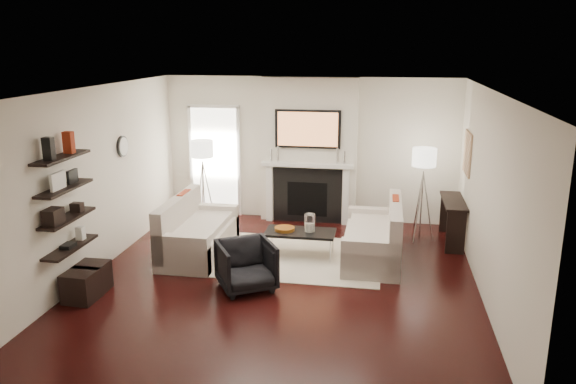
% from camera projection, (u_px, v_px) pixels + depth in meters
% --- Properties ---
extents(room_envelope, '(6.00, 6.00, 6.00)m').
position_uv_depth(room_envelope, '(281.00, 189.00, 7.71)').
color(room_envelope, black).
rests_on(room_envelope, ground).
extents(chimney_breast, '(1.80, 0.25, 2.70)m').
position_uv_depth(chimney_breast, '(309.00, 151.00, 10.45)').
color(chimney_breast, silver).
rests_on(chimney_breast, floor).
extents(fireplace_surround, '(1.30, 0.02, 1.04)m').
position_uv_depth(fireplace_surround, '(307.00, 196.00, 10.53)').
color(fireplace_surround, black).
rests_on(fireplace_surround, floor).
extents(firebox, '(0.75, 0.02, 0.65)m').
position_uv_depth(firebox, '(307.00, 199.00, 10.54)').
color(firebox, black).
rests_on(firebox, floor).
extents(mantel_pilaster_l, '(0.12, 0.08, 1.10)m').
position_uv_depth(mantel_pilaster_l, '(269.00, 193.00, 10.61)').
color(mantel_pilaster_l, white).
rests_on(mantel_pilaster_l, floor).
extents(mantel_pilaster_r, '(0.12, 0.08, 1.10)m').
position_uv_depth(mantel_pilaster_r, '(346.00, 196.00, 10.38)').
color(mantel_pilaster_r, white).
rests_on(mantel_pilaster_r, floor).
extents(mantel_shelf, '(1.70, 0.18, 0.07)m').
position_uv_depth(mantel_shelf, '(307.00, 165.00, 10.33)').
color(mantel_shelf, white).
rests_on(mantel_shelf, chimney_breast).
extents(tv_body, '(1.20, 0.06, 0.70)m').
position_uv_depth(tv_body, '(308.00, 129.00, 10.18)').
color(tv_body, black).
rests_on(tv_body, chimney_breast).
extents(tv_screen, '(1.10, 0.00, 0.62)m').
position_uv_depth(tv_screen, '(308.00, 129.00, 10.15)').
color(tv_screen, '#BF723F').
rests_on(tv_screen, tv_body).
extents(candlestick_l_tall, '(0.04, 0.04, 0.30)m').
position_uv_depth(candlestick_l_tall, '(278.00, 154.00, 10.38)').
color(candlestick_l_tall, silver).
rests_on(candlestick_l_tall, mantel_shelf).
extents(candlestick_l_short, '(0.04, 0.04, 0.24)m').
position_uv_depth(candlestick_l_short, '(271.00, 155.00, 10.41)').
color(candlestick_l_short, silver).
rests_on(candlestick_l_short, mantel_shelf).
extents(candlestick_r_tall, '(0.04, 0.04, 0.30)m').
position_uv_depth(candlestick_r_tall, '(337.00, 156.00, 10.20)').
color(candlestick_r_tall, silver).
rests_on(candlestick_r_tall, mantel_shelf).
extents(candlestick_r_short, '(0.04, 0.04, 0.24)m').
position_uv_depth(candlestick_r_short, '(344.00, 158.00, 10.19)').
color(candlestick_r_short, silver).
rests_on(candlestick_r_short, mantel_shelf).
extents(hallway_panel, '(0.90, 0.02, 2.10)m').
position_uv_depth(hallway_panel, '(215.00, 162.00, 10.93)').
color(hallway_panel, white).
rests_on(hallway_panel, floor).
extents(door_trim_l, '(0.06, 0.06, 2.16)m').
position_uv_depth(door_trim_l, '(191.00, 161.00, 10.99)').
color(door_trim_l, white).
rests_on(door_trim_l, floor).
extents(door_trim_r, '(0.06, 0.06, 2.16)m').
position_uv_depth(door_trim_r, '(239.00, 163.00, 10.83)').
color(door_trim_r, white).
rests_on(door_trim_r, floor).
extents(door_trim_top, '(1.02, 0.06, 0.06)m').
position_uv_depth(door_trim_top, '(213.00, 106.00, 10.63)').
color(door_trim_top, white).
rests_on(door_trim_top, wall_back).
extents(rug, '(2.60, 2.00, 0.01)m').
position_uv_depth(rug, '(298.00, 257.00, 8.88)').
color(rug, beige).
rests_on(rug, floor).
extents(loveseat_left_base, '(0.85, 1.80, 0.42)m').
position_uv_depth(loveseat_left_base, '(199.00, 242.00, 8.99)').
color(loveseat_left_base, beige).
rests_on(loveseat_left_base, floor).
extents(loveseat_left_back, '(0.18, 1.80, 0.80)m').
position_uv_depth(loveseat_left_back, '(178.00, 222.00, 8.96)').
color(loveseat_left_back, beige).
rests_on(loveseat_left_back, floor).
extents(loveseat_left_arm_n, '(0.85, 0.18, 0.60)m').
position_uv_depth(loveseat_left_arm_n, '(181.00, 255.00, 8.19)').
color(loveseat_left_arm_n, beige).
rests_on(loveseat_left_arm_n, floor).
extents(loveseat_left_arm_s, '(0.85, 0.18, 0.60)m').
position_uv_depth(loveseat_left_arm_s, '(214.00, 221.00, 9.74)').
color(loveseat_left_arm_s, beige).
rests_on(loveseat_left_arm_s, floor).
extents(loveseat_left_cushion, '(0.63, 1.44, 0.10)m').
position_uv_depth(loveseat_left_cushion, '(202.00, 226.00, 8.91)').
color(loveseat_left_cushion, beige).
rests_on(loveseat_left_cushion, loveseat_left_base).
extents(pillow_left_orange, '(0.10, 0.42, 0.42)m').
position_uv_depth(pillow_left_orange, '(184.00, 204.00, 9.19)').
color(pillow_left_orange, maroon).
rests_on(pillow_left_orange, loveseat_left_cushion).
extents(pillow_left_charcoal, '(0.10, 0.40, 0.40)m').
position_uv_depth(pillow_left_charcoal, '(171.00, 216.00, 8.63)').
color(pillow_left_charcoal, black).
rests_on(pillow_left_charcoal, loveseat_left_cushion).
extents(loveseat_right_base, '(0.85, 1.80, 0.42)m').
position_uv_depth(loveseat_right_base, '(372.00, 247.00, 8.77)').
color(loveseat_right_base, beige).
rests_on(loveseat_right_base, floor).
extents(loveseat_right_back, '(0.18, 1.80, 0.80)m').
position_uv_depth(loveseat_right_back, '(395.00, 229.00, 8.64)').
color(loveseat_right_back, beige).
rests_on(loveseat_right_back, floor).
extents(loveseat_right_arm_n, '(0.85, 0.18, 0.60)m').
position_uv_depth(loveseat_right_arm_n, '(371.00, 260.00, 7.98)').
color(loveseat_right_arm_n, beige).
rests_on(loveseat_right_arm_n, floor).
extents(loveseat_right_arm_s, '(0.85, 0.18, 0.60)m').
position_uv_depth(loveseat_right_arm_s, '(373.00, 225.00, 9.52)').
color(loveseat_right_arm_s, beige).
rests_on(loveseat_right_arm_s, floor).
extents(loveseat_right_cushion, '(0.63, 1.44, 0.10)m').
position_uv_depth(loveseat_right_cushion, '(369.00, 231.00, 8.72)').
color(loveseat_right_cushion, beige).
rests_on(loveseat_right_cushion, loveseat_right_base).
extents(pillow_right_orange, '(0.10, 0.42, 0.42)m').
position_uv_depth(pillow_right_orange, '(395.00, 210.00, 8.87)').
color(pillow_right_orange, maroon).
rests_on(pillow_right_orange, loveseat_right_cushion).
extents(pillow_right_charcoal, '(0.10, 0.40, 0.40)m').
position_uv_depth(pillow_right_charcoal, '(396.00, 223.00, 8.30)').
color(pillow_right_charcoal, black).
rests_on(pillow_right_charcoal, loveseat_right_cushion).
extents(coffee_table, '(1.10, 0.55, 0.04)m').
position_uv_depth(coffee_table, '(300.00, 232.00, 8.85)').
color(coffee_table, black).
rests_on(coffee_table, floor).
extents(coffee_leg_nw, '(0.02, 0.02, 0.38)m').
position_uv_depth(coffee_leg_nw, '(266.00, 248.00, 8.77)').
color(coffee_leg_nw, silver).
rests_on(coffee_leg_nw, floor).
extents(coffee_leg_ne, '(0.02, 0.02, 0.38)m').
position_uv_depth(coffee_leg_ne, '(330.00, 252.00, 8.61)').
color(coffee_leg_ne, silver).
rests_on(coffee_leg_ne, floor).
extents(coffee_leg_sw, '(0.02, 0.02, 0.38)m').
position_uv_depth(coffee_leg_sw, '(272.00, 239.00, 9.19)').
color(coffee_leg_sw, silver).
rests_on(coffee_leg_sw, floor).
extents(coffee_leg_se, '(0.02, 0.02, 0.38)m').
position_uv_depth(coffee_leg_se, '(333.00, 242.00, 9.03)').
color(coffee_leg_se, silver).
rests_on(coffee_leg_se, floor).
extents(hurricane_glass, '(0.17, 0.17, 0.30)m').
position_uv_depth(hurricane_glass, '(310.00, 223.00, 8.78)').
color(hurricane_glass, white).
rests_on(hurricane_glass, coffee_table).
extents(hurricane_candle, '(0.10, 0.10, 0.15)m').
position_uv_depth(hurricane_candle, '(310.00, 227.00, 8.80)').
color(hurricane_candle, white).
rests_on(hurricane_candle, coffee_table).
extents(copper_bowl, '(0.32, 0.32, 0.05)m').
position_uv_depth(copper_bowl, '(285.00, 229.00, 8.88)').
color(copper_bowl, '#B3671D').
rests_on(copper_bowl, coffee_table).
extents(armchair, '(0.97, 0.95, 0.74)m').
position_uv_depth(armchair, '(246.00, 263.00, 7.68)').
color(armchair, black).
rests_on(armchair, floor).
extents(lamp_left_post, '(0.02, 0.02, 1.20)m').
position_uv_depth(lamp_left_post, '(204.00, 194.00, 10.31)').
color(lamp_left_post, silver).
rests_on(lamp_left_post, floor).
extents(lamp_left_shade, '(0.40, 0.40, 0.30)m').
position_uv_depth(lamp_left_shade, '(202.00, 149.00, 10.09)').
color(lamp_left_shade, white).
rests_on(lamp_left_shade, lamp_left_post).
extents(lamp_left_leg_a, '(0.25, 0.02, 1.23)m').
position_uv_depth(lamp_left_leg_a, '(210.00, 195.00, 10.29)').
color(lamp_left_leg_a, silver).
rests_on(lamp_left_leg_a, floor).
extents(lamp_left_leg_b, '(0.14, 0.22, 1.23)m').
position_uv_depth(lamp_left_leg_b, '(203.00, 193.00, 10.41)').
color(lamp_left_leg_b, silver).
rests_on(lamp_left_leg_b, floor).
extents(lamp_left_leg_c, '(0.14, 0.22, 1.23)m').
position_uv_depth(lamp_left_leg_c, '(199.00, 195.00, 10.23)').
color(lamp_left_leg_c, silver).
rests_on(lamp_left_leg_c, floor).
extents(lamp_right_post, '(0.02, 0.02, 1.20)m').
position_uv_depth(lamp_right_post, '(421.00, 206.00, 9.56)').
color(lamp_right_post, silver).
rests_on(lamp_right_post, floor).
extents(lamp_right_shade, '(0.40, 0.40, 0.30)m').
position_uv_depth(lamp_right_shade, '(424.00, 157.00, 9.35)').
color(lamp_right_shade, white).
rests_on(lamp_right_shade, lamp_right_post).
extents(lamp_right_leg_a, '(0.25, 0.02, 1.23)m').
position_uv_depth(lamp_right_leg_a, '(428.00, 206.00, 9.55)').
color(lamp_right_leg_a, silver).
rests_on(lamp_right_leg_a, floor).
extents(lamp_right_leg_b, '(0.14, 0.22, 1.23)m').
position_uv_depth(lamp_right_leg_b, '(418.00, 204.00, 9.66)').
color(lamp_right_leg_b, silver).
rests_on(lamp_right_leg_b, floor).
extents(lamp_right_leg_c, '(0.14, 0.22, 1.23)m').
position_uv_depth(lamp_right_leg_c, '(418.00, 207.00, 9.48)').
color(lamp_right_leg_c, silver).
rests_on(lamp_right_leg_c, floor).
extents(console_top, '(0.35, 1.20, 0.04)m').
position_uv_depth(console_top, '(454.00, 201.00, 9.39)').
color(console_top, black).
rests_on(console_top, floor).
extents(console_leg_n, '(0.30, 0.04, 0.71)m').
position_uv_depth(console_leg_n, '(456.00, 233.00, 8.96)').
color(console_leg_n, black).
rests_on(console_leg_n, floor).
extents(console_leg_s, '(0.30, 0.04, 0.71)m').
position_uv_depth(console_leg_s, '(449.00, 213.00, 10.01)').
color(console_leg_s, black).
rests_on(console_leg_s, floor).
extents(wall_art, '(0.03, 0.70, 0.70)m').
position_uv_depth(wall_art, '(468.00, 153.00, 9.16)').
color(wall_art, '#A77D53').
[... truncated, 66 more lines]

